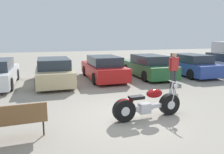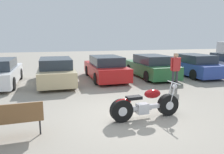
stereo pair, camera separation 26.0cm
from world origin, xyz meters
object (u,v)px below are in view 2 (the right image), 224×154
(parked_car_red, at_px, (105,68))
(parked_car_green, at_px, (150,67))
(parked_car_champagne, at_px, (56,71))
(parked_car_blue, at_px, (192,66))
(motorcycle, at_px, (145,105))
(person_standing, at_px, (175,67))
(park_bench, at_px, (9,118))

(parked_car_red, height_order, parked_car_green, same)
(parked_car_champagne, bearing_deg, parked_car_red, 8.01)
(parked_car_blue, bearing_deg, motorcycle, -134.74)
(motorcycle, bearing_deg, person_standing, 47.02)
(motorcycle, height_order, park_bench, motorcycle)
(motorcycle, relative_size, parked_car_blue, 0.50)
(parked_car_champagne, height_order, park_bench, parked_car_champagne)
(parked_car_red, relative_size, park_bench, 2.84)
(parked_car_champagne, height_order, parked_car_blue, same)
(parked_car_red, height_order, park_bench, parked_car_red)
(parked_car_champagne, distance_m, parked_car_red, 2.77)
(park_bench, bearing_deg, parked_car_red, 59.06)
(motorcycle, xyz_separation_m, parked_car_blue, (5.84, 5.90, 0.21))
(park_bench, xyz_separation_m, person_standing, (6.54, 3.55, 0.44))
(motorcycle, xyz_separation_m, person_standing, (2.94, 3.15, 0.57))
(parked_car_green, xyz_separation_m, parked_car_blue, (2.74, -0.22, 0.00))
(parked_car_champagne, relative_size, parked_car_blue, 1.00)
(motorcycle, distance_m, park_bench, 3.63)
(person_standing, bearing_deg, parked_car_champagne, 153.15)
(parked_car_green, relative_size, park_bench, 2.84)
(parked_car_champagne, xyz_separation_m, parked_car_green, (5.48, 0.28, 0.00))
(motorcycle, distance_m, person_standing, 4.34)
(parked_car_red, height_order, person_standing, person_standing)
(parked_car_champagne, relative_size, parked_car_red, 1.00)
(parked_car_blue, bearing_deg, parked_car_green, 175.46)
(person_standing, bearing_deg, motorcycle, -132.98)
(parked_car_red, distance_m, person_standing, 4.02)
(parked_car_red, bearing_deg, motorcycle, -93.38)
(parked_car_champagne, xyz_separation_m, parked_car_red, (2.74, 0.39, 0.00))
(parked_car_green, height_order, person_standing, person_standing)
(park_bench, distance_m, person_standing, 7.46)
(park_bench, relative_size, person_standing, 0.94)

